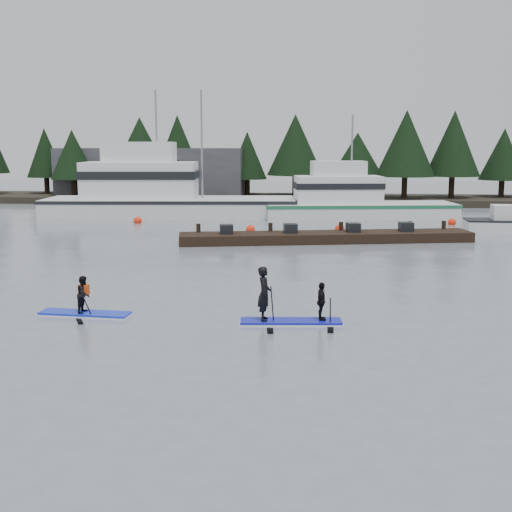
# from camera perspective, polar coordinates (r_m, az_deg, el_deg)

# --- Properties ---
(ground) EXTENTS (160.00, 160.00, 0.00)m
(ground) POSITION_cam_1_polar(r_m,az_deg,el_deg) (18.77, -1.86, -6.42)
(ground) COLOR slate
(ground) RESTS_ON ground
(far_shore) EXTENTS (70.00, 8.00, 0.60)m
(far_shore) POSITION_cam_1_polar(r_m,az_deg,el_deg) (60.12, 3.49, 5.06)
(far_shore) COLOR #2D281E
(far_shore) RESTS_ON ground
(treeline) EXTENTS (60.00, 4.00, 8.00)m
(treeline) POSITION_cam_1_polar(r_m,az_deg,el_deg) (60.14, 3.48, 4.77)
(treeline) COLOR black
(treeline) RESTS_ON ground
(waterfront_building) EXTENTS (18.00, 6.00, 5.00)m
(waterfront_building) POSITION_cam_1_polar(r_m,az_deg,el_deg) (64.07, -9.13, 7.22)
(waterfront_building) COLOR #4C4C51
(waterfront_building) RESTS_ON ground
(fishing_boat_large) EXTENTS (18.95, 6.89, 10.36)m
(fishing_boat_large) POSITION_cam_1_polar(r_m,az_deg,el_deg) (48.78, -8.28, 4.46)
(fishing_boat_large) COLOR silver
(fishing_boat_large) RESTS_ON ground
(fishing_boat_medium) EXTENTS (14.22, 5.86, 8.31)m
(fishing_boat_medium) POSITION_cam_1_polar(r_m,az_deg,el_deg) (47.85, 8.73, 4.09)
(fishing_boat_medium) COLOR silver
(fishing_boat_medium) RESTS_ON ground
(floating_dock) EXTENTS (16.20, 5.36, 0.54)m
(floating_dock) POSITION_cam_1_polar(r_m,az_deg,el_deg) (35.48, 6.27, 1.68)
(floating_dock) COLOR black
(floating_dock) RESTS_ON ground
(buoy_c) EXTENTS (0.54, 0.54, 0.54)m
(buoy_c) POSITION_cam_1_polar(r_m,az_deg,el_deg) (45.13, 17.01, 2.69)
(buoy_c) COLOR #FF2A0C
(buoy_c) RESTS_ON ground
(buoy_d) EXTENTS (0.61, 0.61, 0.61)m
(buoy_d) POSITION_cam_1_polar(r_m,az_deg,el_deg) (39.76, 7.45, 2.13)
(buoy_d) COLOR #FF2A0C
(buoy_d) RESTS_ON ground
(buoy_b) EXTENTS (0.56, 0.56, 0.56)m
(buoy_b) POSITION_cam_1_polar(r_m,az_deg,el_deg) (39.36, -0.49, 2.14)
(buoy_b) COLOR #FF2A0C
(buoy_b) RESTS_ON ground
(buoy_a) EXTENTS (0.57, 0.57, 0.57)m
(buoy_a) POSITION_cam_1_polar(r_m,az_deg,el_deg) (44.69, -10.47, 2.89)
(buoy_a) COLOR #FF2A0C
(buoy_a) RESTS_ON ground
(paddleboard_solo) EXTENTS (2.90, 1.11, 1.77)m
(paddleboard_solo) POSITION_cam_1_polar(r_m,az_deg,el_deg) (20.72, -15.01, -3.98)
(paddleboard_solo) COLOR #162CD1
(paddleboard_solo) RESTS_ON ground
(paddleboard_duo) EXTENTS (3.07, 1.25, 2.24)m
(paddleboard_duo) POSITION_cam_1_polar(r_m,az_deg,el_deg) (19.10, 2.76, -4.24)
(paddleboard_duo) COLOR #1219AF
(paddleboard_duo) RESTS_ON ground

